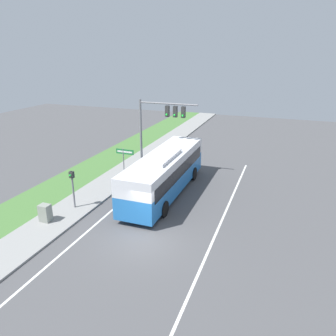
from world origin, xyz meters
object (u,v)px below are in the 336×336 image
signal_gantry (159,121)px  utility_cabinet (45,213)px  pedestrian_signal (72,183)px  bus (165,171)px  street_sign (124,158)px

signal_gantry → utility_cabinet: 12.02m
pedestrian_signal → utility_cabinet: size_ratio=2.45×
bus → street_sign: bus is taller
pedestrian_signal → street_sign: size_ratio=0.98×
street_sign → utility_cabinet: bearing=-99.6°
bus → pedestrian_signal: bus is taller
utility_cabinet → bus: bearing=51.6°
bus → street_sign: 4.20m
bus → utility_cabinet: bearing=-128.4°
pedestrian_signal → bus: bearing=43.1°
utility_cabinet → signal_gantry: bearing=73.2°
signal_gantry → utility_cabinet: signal_gantry is taller
signal_gantry → pedestrian_signal: bearing=-107.7°
bus → utility_cabinet: size_ratio=10.09×
bus → signal_gantry: size_ratio=1.76×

